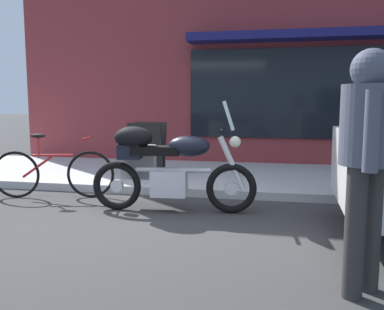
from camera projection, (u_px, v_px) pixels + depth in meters
The scene contains 5 objects.
ground_plane at pixel (128, 222), 4.74m from camera, with size 80.00×80.00×0.00m, color #353535.
touring_motorcycle at pixel (163, 164), 5.19m from camera, with size 2.08×0.62×1.39m.
parked_bicycle at pixel (53, 172), 5.93m from camera, with size 1.71×0.56×0.93m.
pedestrian_walking at pixel (368, 142), 2.83m from camera, with size 0.42×0.56×1.73m.
sandwich_board_sign at pixel (148, 151), 6.74m from camera, with size 0.55×0.41×0.92m.
Camera 1 is at (1.65, -4.36, 1.37)m, focal length 38.61 mm.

